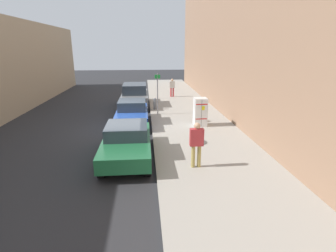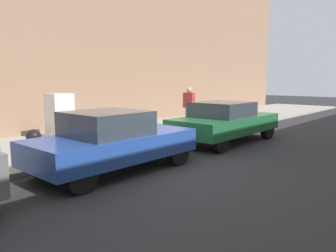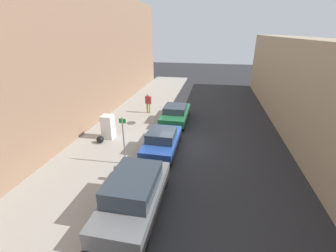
{
  "view_description": "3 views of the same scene",
  "coord_description": "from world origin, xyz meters",
  "px_view_note": "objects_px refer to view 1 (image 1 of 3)",
  "views": [
    {
      "loc": [
        -1.57,
        14.19,
        4.42
      ],
      "look_at": [
        -2.59,
        2.49,
        0.87
      ],
      "focal_mm": 28.0,
      "sensor_mm": 36.0,
      "label": 1
    },
    {
      "loc": [
        5.18,
        -5.64,
        2.13
      ],
      "look_at": [
        -1.69,
        2.11,
        0.68
      ],
      "focal_mm": 35.0,
      "sensor_mm": 36.0,
      "label": 2
    },
    {
      "loc": [
        1.9,
        -12.56,
        6.76
      ],
      "look_at": [
        -0.53,
        -0.29,
        1.45
      ],
      "focal_mm": 24.0,
      "sensor_mm": 36.0,
      "label": 3
    }
  ],
  "objects_px": {
    "parked_hatchback_blue": "(132,113)",
    "fire_hydrant": "(155,103)",
    "parked_suv_gray": "(135,95)",
    "discarded_refrigerator": "(200,112)",
    "parked_sedan_green": "(127,141)",
    "pedestrian_walking_far": "(172,87)",
    "street_sign_post": "(158,92)",
    "trash_bag": "(201,118)",
    "pedestrian_standing_near": "(197,142)"
  },
  "relations": [
    {
      "from": "pedestrian_standing_near",
      "to": "pedestrian_walking_far",
      "type": "bearing_deg",
      "value": -85.76
    },
    {
      "from": "fire_hydrant",
      "to": "pedestrian_walking_far",
      "type": "xyz_separation_m",
      "value": [
        -1.74,
        -4.86,
        0.49
      ]
    },
    {
      "from": "parked_suv_gray",
      "to": "parked_sedan_green",
      "type": "xyz_separation_m",
      "value": [
        0.0,
        9.94,
        -0.16
      ]
    },
    {
      "from": "pedestrian_standing_near",
      "to": "discarded_refrigerator",
      "type": "bearing_deg",
      "value": -96.58
    },
    {
      "from": "street_sign_post",
      "to": "parked_hatchback_blue",
      "type": "height_order",
      "value": "street_sign_post"
    },
    {
      "from": "discarded_refrigerator",
      "to": "parked_hatchback_blue",
      "type": "height_order",
      "value": "discarded_refrigerator"
    },
    {
      "from": "parked_suv_gray",
      "to": "parked_hatchback_blue",
      "type": "relative_size",
      "value": 1.13
    },
    {
      "from": "discarded_refrigerator",
      "to": "parked_suv_gray",
      "type": "distance_m",
      "value": 7.09
    },
    {
      "from": "parked_suv_gray",
      "to": "fire_hydrant",
      "type": "bearing_deg",
      "value": 131.79
    },
    {
      "from": "pedestrian_walking_far",
      "to": "parked_sedan_green",
      "type": "relative_size",
      "value": 0.37
    },
    {
      "from": "discarded_refrigerator",
      "to": "parked_suv_gray",
      "type": "bearing_deg",
      "value": -56.99
    },
    {
      "from": "pedestrian_walking_far",
      "to": "parked_suv_gray",
      "type": "distance_m",
      "value": 4.54
    },
    {
      "from": "street_sign_post",
      "to": "trash_bag",
      "type": "relative_size",
      "value": 5.83
    },
    {
      "from": "street_sign_post",
      "to": "parked_sedan_green",
      "type": "distance_m",
      "value": 7.07
    },
    {
      "from": "pedestrian_walking_far",
      "to": "parked_hatchback_blue",
      "type": "height_order",
      "value": "pedestrian_walking_far"
    },
    {
      "from": "street_sign_post",
      "to": "parked_suv_gray",
      "type": "bearing_deg",
      "value": -62.85
    },
    {
      "from": "parked_hatchback_blue",
      "to": "trash_bag",
      "type": "bearing_deg",
      "value": 178.57
    },
    {
      "from": "discarded_refrigerator",
      "to": "pedestrian_standing_near",
      "type": "xyz_separation_m",
      "value": [
        1.25,
        5.34,
        0.21
      ]
    },
    {
      "from": "street_sign_post",
      "to": "pedestrian_walking_far",
      "type": "xyz_separation_m",
      "value": [
        -1.61,
        -6.33,
        -0.58
      ]
    },
    {
      "from": "trash_bag",
      "to": "pedestrian_standing_near",
      "type": "bearing_deg",
      "value": 76.49
    },
    {
      "from": "parked_hatchback_blue",
      "to": "parked_sedan_green",
      "type": "bearing_deg",
      "value": 90.0
    },
    {
      "from": "discarded_refrigerator",
      "to": "trash_bag",
      "type": "height_order",
      "value": "discarded_refrigerator"
    },
    {
      "from": "pedestrian_walking_far",
      "to": "fire_hydrant",
      "type": "bearing_deg",
      "value": -12.97
    },
    {
      "from": "trash_bag",
      "to": "pedestrian_walking_far",
      "type": "height_order",
      "value": "pedestrian_walking_far"
    },
    {
      "from": "fire_hydrant",
      "to": "parked_hatchback_blue",
      "type": "distance_m",
      "value": 3.69
    },
    {
      "from": "trash_bag",
      "to": "parked_hatchback_blue",
      "type": "bearing_deg",
      "value": -1.43
    },
    {
      "from": "fire_hydrant",
      "to": "pedestrian_walking_far",
      "type": "bearing_deg",
      "value": -109.65
    },
    {
      "from": "pedestrian_standing_near",
      "to": "parked_hatchback_blue",
      "type": "xyz_separation_m",
      "value": [
        2.61,
        -6.26,
        -0.4
      ]
    },
    {
      "from": "parked_hatchback_blue",
      "to": "fire_hydrant",
      "type": "bearing_deg",
      "value": -113.55
    },
    {
      "from": "pedestrian_standing_near",
      "to": "parked_sedan_green",
      "type": "bearing_deg",
      "value": -20.58
    },
    {
      "from": "discarded_refrigerator",
      "to": "fire_hydrant",
      "type": "distance_m",
      "value": 4.93
    },
    {
      "from": "pedestrian_standing_near",
      "to": "parked_sedan_green",
      "type": "relative_size",
      "value": 0.39
    },
    {
      "from": "parked_hatchback_blue",
      "to": "pedestrian_walking_far",
      "type": "bearing_deg",
      "value": -111.27
    },
    {
      "from": "parked_sedan_green",
      "to": "street_sign_post",
      "type": "bearing_deg",
      "value": -103.18
    },
    {
      "from": "fire_hydrant",
      "to": "parked_sedan_green",
      "type": "bearing_deg",
      "value": 79.93
    },
    {
      "from": "pedestrian_standing_near",
      "to": "parked_sedan_green",
      "type": "xyz_separation_m",
      "value": [
        2.61,
        -1.34,
        -0.39
      ]
    },
    {
      "from": "fire_hydrant",
      "to": "parked_sedan_green",
      "type": "xyz_separation_m",
      "value": [
        1.47,
        8.29,
        0.19
      ]
    },
    {
      "from": "street_sign_post",
      "to": "fire_hydrant",
      "type": "height_order",
      "value": "street_sign_post"
    },
    {
      "from": "street_sign_post",
      "to": "trash_bag",
      "type": "height_order",
      "value": "street_sign_post"
    },
    {
      "from": "fire_hydrant",
      "to": "parked_hatchback_blue",
      "type": "height_order",
      "value": "parked_hatchback_blue"
    },
    {
      "from": "discarded_refrigerator",
      "to": "parked_sedan_green",
      "type": "distance_m",
      "value": 5.56
    },
    {
      "from": "fire_hydrant",
      "to": "parked_suv_gray",
      "type": "xyz_separation_m",
      "value": [
        1.47,
        -1.65,
        0.35
      ]
    },
    {
      "from": "pedestrian_walking_far",
      "to": "street_sign_post",
      "type": "bearing_deg",
      "value": -7.59
    },
    {
      "from": "pedestrian_walking_far",
      "to": "parked_suv_gray",
      "type": "height_order",
      "value": "parked_suv_gray"
    },
    {
      "from": "trash_bag",
      "to": "parked_hatchback_blue",
      "type": "height_order",
      "value": "parked_hatchback_blue"
    },
    {
      "from": "street_sign_post",
      "to": "discarded_refrigerator",
      "type": "bearing_deg",
      "value": 128.67
    },
    {
      "from": "discarded_refrigerator",
      "to": "fire_hydrant",
      "type": "xyz_separation_m",
      "value": [
        2.39,
        -4.3,
        -0.37
      ]
    },
    {
      "from": "discarded_refrigerator",
      "to": "street_sign_post",
      "type": "xyz_separation_m",
      "value": [
        2.26,
        -2.83,
        0.71
      ]
    },
    {
      "from": "street_sign_post",
      "to": "parked_sedan_green",
      "type": "bearing_deg",
      "value": 76.82
    },
    {
      "from": "discarded_refrigerator",
      "to": "street_sign_post",
      "type": "relative_size",
      "value": 0.59
    }
  ]
}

